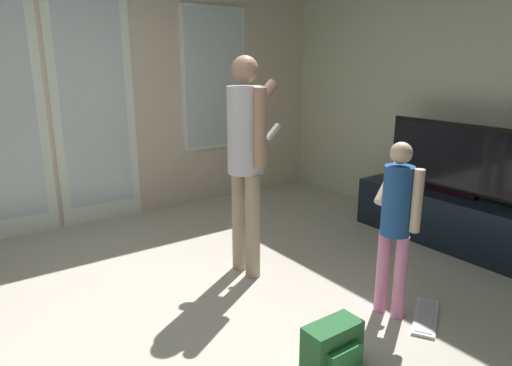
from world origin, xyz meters
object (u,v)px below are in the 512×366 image
(flat_screen_tv, at_px, (456,159))
(person_child, at_px, (397,215))
(tv_stand, at_px, (449,219))
(person_adult, at_px, (247,148))
(backpack, at_px, (333,346))
(loose_keyboard, at_px, (426,317))

(flat_screen_tv, xyz_separation_m, person_child, (-1.32, -0.45, -0.09))
(tv_stand, height_order, person_adult, person_adult)
(person_adult, relative_size, person_child, 1.44)
(backpack, bearing_deg, loose_keyboard, -0.35)
(person_child, distance_m, loose_keyboard, 0.67)
(tv_stand, relative_size, flat_screen_tv, 1.31)
(flat_screen_tv, bearing_deg, person_child, -161.02)
(flat_screen_tv, xyz_separation_m, loose_keyboard, (-1.18, -0.62, -0.72))
(tv_stand, height_order, person_child, person_child)
(flat_screen_tv, height_order, loose_keyboard, flat_screen_tv)
(person_adult, height_order, backpack, person_adult)
(backpack, bearing_deg, flat_screen_tv, 17.51)
(tv_stand, distance_m, person_adult, 1.92)
(tv_stand, height_order, loose_keyboard, tv_stand)
(person_adult, bearing_deg, flat_screen_tv, -17.13)
(backpack, bearing_deg, person_adult, 77.25)
(flat_screen_tv, bearing_deg, tv_stand, -65.57)
(person_adult, bearing_deg, loose_keyboard, -65.59)
(person_adult, distance_m, person_child, 1.09)
(person_child, height_order, loose_keyboard, person_child)
(person_adult, bearing_deg, tv_stand, -17.23)
(person_child, bearing_deg, person_adult, 111.55)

